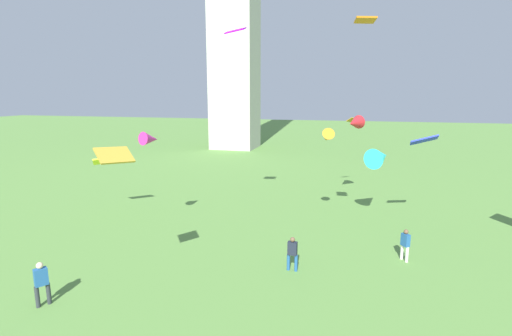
{
  "coord_description": "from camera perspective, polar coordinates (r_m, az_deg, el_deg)",
  "views": [
    {
      "loc": [
        3.33,
        1.32,
        8.12
      ],
      "look_at": [
        -1.92,
        21.53,
        4.01
      ],
      "focal_mm": 26.58,
      "sensor_mm": 36.0,
      "label": 1
    }
  ],
  "objects": [
    {
      "name": "kite_flying_0",
      "position": [
        27.13,
        -21.62,
        1.06
      ],
      "size": [
        1.92,
        1.85,
        0.69
      ],
      "rotation": [
        0.0,
        0.0,
        0.65
      ],
      "color": "yellow"
    },
    {
      "name": "person_1",
      "position": [
        17.32,
        -29.58,
        -14.61
      ],
      "size": [
        0.48,
        0.54,
        1.8
      ],
      "rotation": [
        0.0,
        0.0,
        0.98
      ],
      "color": "#2D3338",
      "rests_on": "ground_plane"
    },
    {
      "name": "kite_flying_1",
      "position": [
        27.82,
        14.59,
        6.58
      ],
      "size": [
        1.49,
        1.69,
        1.03
      ],
      "rotation": [
        0.0,
        0.0,
        5.82
      ],
      "color": "red"
    },
    {
      "name": "kite_flying_5",
      "position": [
        22.79,
        10.65,
        4.6
      ],
      "size": [
        1.0,
        1.37,
        1.13
      ],
      "rotation": [
        0.0,
        0.0,
        3.38
      ],
      "color": "#C17813"
    },
    {
      "name": "kite_flying_8",
      "position": [
        14.88,
        -20.53,
        1.83
      ],
      "size": [
        1.33,
        1.52,
        0.61
      ],
      "rotation": [
        0.0,
        0.0,
        1.01
      ],
      "color": "gold"
    },
    {
      "name": "kite_flying_2",
      "position": [
        23.62,
        23.97,
        3.87
      ],
      "size": [
        1.54,
        1.01,
        0.79
      ],
      "rotation": [
        0.0,
        0.0,
        6.27
      ],
      "color": "#1324D0"
    },
    {
      "name": "kite_flying_6",
      "position": [
        17.82,
        16.11,
        20.61
      ],
      "size": [
        0.96,
        1.29,
        0.13
      ],
      "rotation": [
        0.0,
        0.0,
        1.67
      ],
      "color": "orange"
    },
    {
      "name": "kite_flying_9",
      "position": [
        22.79,
        -3.12,
        19.95
      ],
      "size": [
        1.18,
        0.78,
        0.46
      ],
      "rotation": [
        0.0,
        0.0,
        0.01
      ],
      "color": "#A505E7"
    },
    {
      "name": "person_4",
      "position": [
        20.3,
        21.53,
        -10.47
      ],
      "size": [
        0.44,
        0.48,
        1.62
      ],
      "rotation": [
        0.0,
        0.0,
        5.32
      ],
      "color": "silver",
      "rests_on": "ground_plane"
    },
    {
      "name": "person_3",
      "position": [
        18.02,
        5.5,
        -12.43
      ],
      "size": [
        0.51,
        0.28,
        1.64
      ],
      "rotation": [
        0.0,
        0.0,
        3.07
      ],
      "color": "#235693",
      "rests_on": "ground_plane"
    },
    {
      "name": "kite_flying_7",
      "position": [
        24.91,
        18.16,
        1.57
      ],
      "size": [
        2.0,
        2.22,
        1.33
      ],
      "rotation": [
        0.0,
        0.0,
        2.64
      ],
      "color": "#2EECF0"
    },
    {
      "name": "kite_flying_3",
      "position": [
        22.2,
        -15.62,
        4.23
      ],
      "size": [
        1.09,
        1.34,
        0.91
      ],
      "rotation": [
        0.0,
        0.0,
        2.83
      ],
      "color": "#C92A8C"
    },
    {
      "name": "kite_flying_4",
      "position": [
        30.5,
        14.35,
        6.99
      ],
      "size": [
        0.99,
        0.94,
        0.51
      ],
      "rotation": [
        0.0,
        0.0,
        3.98
      ],
      "color": "#B4841E"
    }
  ]
}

